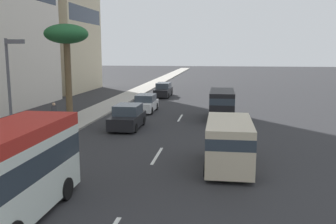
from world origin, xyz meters
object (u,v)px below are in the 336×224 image
Objects in this scene: pedestrian_mid_block at (54,113)px; street_lamp at (11,85)px; palm_tree at (66,38)px; car_lead at (145,104)px; minibus_second at (11,169)px; van_fifth at (229,141)px; car_fourth at (163,90)px; car_sixth at (128,117)px; van_third at (222,103)px.

street_lamp is (-8.28, -1.84, 2.80)m from pedestrian_mid_block.
palm_tree is (2.90, 0.07, 5.43)m from pedestrian_mid_block.
minibus_second reaches higher than car_lead.
palm_tree is at bearing 49.62° from van_fifth.
car_fourth is at bearing -6.49° from street_lamp.
minibus_second is at bearing 132.03° from van_fifth.
pedestrian_mid_block is (7.63, 12.31, -0.23)m from van_fifth.
minibus_second is 1.04× the size of street_lamp.
car_sixth reaches higher than car_fourth.
car_lead is at bearing -178.31° from car_sixth.
car_fourth is at bearing -17.07° from palm_tree.
car_lead is at bearing 0.41° from car_fourth.
van_third is at bearing 124.93° from car_sixth.
palm_tree is at bearing 51.73° from pedestrian_mid_block.
car_fourth is 18.12m from palm_tree.
van_third reaches higher than car_sixth.
van_third reaches higher than car_fourth.
car_sixth reaches higher than car_lead.
car_fourth is (14.04, 7.02, -0.54)m from van_third.
palm_tree is (2.29, 5.35, 5.72)m from car_sixth.
van_fifth is at bearing -130.38° from palm_tree.
minibus_second is 3.64× the size of pedestrian_mid_block.
pedestrian_mid_block reaches higher than car_fourth.
minibus_second is (-22.18, -0.08, 0.97)m from car_lead.
car_sixth is 2.45× the size of pedestrian_mid_block.
van_third is 8.21m from car_sixth.
minibus_second is 9.67m from van_fifth.
car_fourth is 19.97m from pedestrian_mid_block.
car_fourth is at bearing -179.59° from car_lead.
car_lead is 7.48m from car_sixth.
palm_tree is at bearing -44.69° from car_lead.
minibus_second is 0.84× the size of palm_tree.
street_lamp is (-0.66, 10.48, 2.58)m from van_fifth.
street_lamp reaches higher than car_fourth.
palm_tree reaches higher than car_lead.
van_third is at bearing 26.56° from car_fourth.
van_third reaches higher than car_lead.
minibus_second is 20.58m from van_third.
car_fourth is at bearing 35.95° from pedestrian_mid_block.
van_third reaches higher than pedestrian_mid_block.
street_lamp reaches higher than minibus_second.
car_lead is at bearing -179.80° from minibus_second.
car_lead is 17.32m from van_fifth.
van_fifth is at bearing 132.03° from minibus_second.
pedestrian_mid_block is 6.16m from palm_tree.
van_third is 2.96× the size of pedestrian_mid_block.
car_lead is 22.20m from minibus_second.
car_fourth is 27.97m from street_lamp.
van_fifth is 1.15× the size of car_sixth.
car_fourth is at bearing -179.08° from car_sixth.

